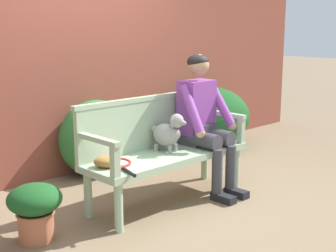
{
  "coord_description": "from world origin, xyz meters",
  "views": [
    {
      "loc": [
        -2.91,
        -2.98,
        1.6
      ],
      "look_at": [
        0.0,
        0.0,
        0.72
      ],
      "focal_mm": 50.64,
      "sensor_mm": 36.0,
      "label": 1
    }
  ],
  "objects_px": {
    "garden_bench": "(168,159)",
    "baseball_glove": "(107,162)",
    "tennis_racket": "(115,164)",
    "potted_plant": "(35,207)",
    "person_seated": "(203,118)",
    "dog_on_bench": "(169,132)"
  },
  "relations": [
    {
      "from": "garden_bench",
      "to": "tennis_racket",
      "type": "height_order",
      "value": "tennis_racket"
    },
    {
      "from": "garden_bench",
      "to": "baseball_glove",
      "type": "distance_m",
      "value": 0.67
    },
    {
      "from": "person_seated",
      "to": "dog_on_bench",
      "type": "relative_size",
      "value": 3.71
    },
    {
      "from": "garden_bench",
      "to": "potted_plant",
      "type": "xyz_separation_m",
      "value": [
        -1.29,
        0.1,
        -0.14
      ]
    },
    {
      "from": "dog_on_bench",
      "to": "potted_plant",
      "type": "bearing_deg",
      "value": 176.92
    },
    {
      "from": "dog_on_bench",
      "to": "potted_plant",
      "type": "xyz_separation_m",
      "value": [
        -1.33,
        0.07,
        -0.38
      ]
    },
    {
      "from": "baseball_glove",
      "to": "potted_plant",
      "type": "bearing_deg",
      "value": -152.49
    },
    {
      "from": "garden_bench",
      "to": "baseball_glove",
      "type": "height_order",
      "value": "baseball_glove"
    },
    {
      "from": "garden_bench",
      "to": "potted_plant",
      "type": "distance_m",
      "value": 1.3
    },
    {
      "from": "dog_on_bench",
      "to": "baseball_glove",
      "type": "height_order",
      "value": "dog_on_bench"
    },
    {
      "from": "garden_bench",
      "to": "tennis_racket",
      "type": "distance_m",
      "value": 0.59
    },
    {
      "from": "tennis_racket",
      "to": "potted_plant",
      "type": "relative_size",
      "value": 1.3
    },
    {
      "from": "person_seated",
      "to": "baseball_glove",
      "type": "distance_m",
      "value": 1.15
    },
    {
      "from": "garden_bench",
      "to": "person_seated",
      "type": "distance_m",
      "value": 0.56
    },
    {
      "from": "garden_bench",
      "to": "tennis_racket",
      "type": "bearing_deg",
      "value": 176.75
    },
    {
      "from": "person_seated",
      "to": "dog_on_bench",
      "type": "xyz_separation_m",
      "value": [
        -0.42,
        0.05,
        -0.09
      ]
    },
    {
      "from": "garden_bench",
      "to": "dog_on_bench",
      "type": "xyz_separation_m",
      "value": [
        0.04,
        0.03,
        0.24
      ]
    },
    {
      "from": "baseball_glove",
      "to": "potted_plant",
      "type": "height_order",
      "value": "baseball_glove"
    },
    {
      "from": "person_seated",
      "to": "baseball_glove",
      "type": "bearing_deg",
      "value": 177.45
    },
    {
      "from": "dog_on_bench",
      "to": "tennis_racket",
      "type": "relative_size",
      "value": 0.62
    },
    {
      "from": "dog_on_bench",
      "to": "potted_plant",
      "type": "distance_m",
      "value": 1.38
    },
    {
      "from": "garden_bench",
      "to": "dog_on_bench",
      "type": "distance_m",
      "value": 0.25
    }
  ]
}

